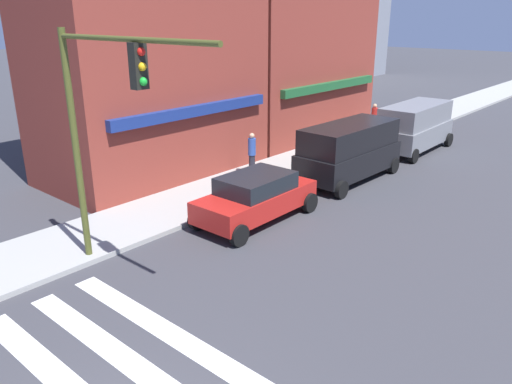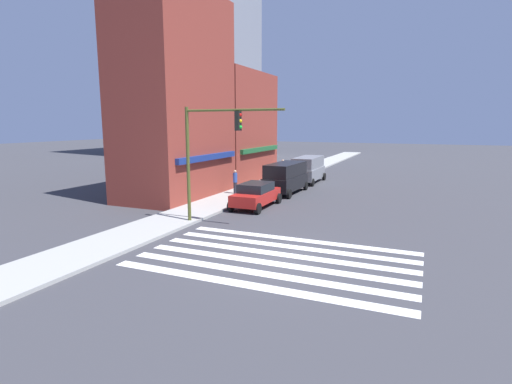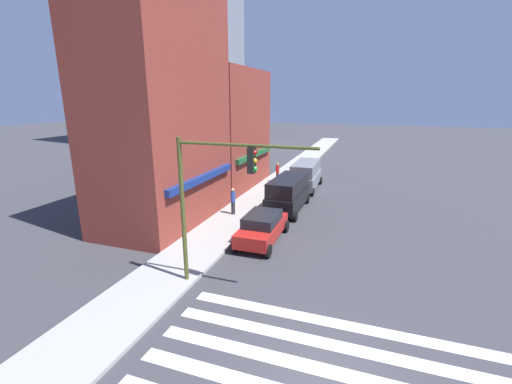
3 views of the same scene
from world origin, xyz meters
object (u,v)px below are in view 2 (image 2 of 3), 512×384
Objects in this scene: sedan_red at (256,194)px; pedestrian_red_jacket at (283,168)px; traffic_signal at (209,144)px; van_black at (286,177)px; van_grey at (308,168)px; pedestrian_blue_shirt at (235,181)px.

pedestrian_red_jacket is at bearing 11.64° from sedan_red.
traffic_signal reaches higher than van_black.
van_grey is 3.01m from pedestrian_red_jacket.
traffic_signal is 3.49× the size of pedestrian_blue_shirt.
van_black is 1.00× the size of van_grey.
pedestrian_blue_shirt is 9.70m from pedestrian_red_jacket.
pedestrian_blue_shirt is at bearing 8.60° from pedestrian_red_jacket.
van_black is 6.22m from van_grey.
pedestrian_red_jacket is at bearing 22.71° from van_black.
van_grey is at bearing 80.08° from pedestrian_red_jacket.
pedestrian_red_jacket is at bearing 68.44° from van_grey.
van_grey reaches higher than pedestrian_blue_shirt.
pedestrian_blue_shirt is at bearing 17.87° from traffic_signal.
van_black reaches higher than pedestrian_red_jacket.
pedestrian_red_jacket is at bearing 177.90° from pedestrian_blue_shirt.
pedestrian_blue_shirt is at bearing 158.96° from van_grey.
sedan_red is (5.17, -0.40, -3.44)m from traffic_signal.
sedan_red is at bearing -4.39° from traffic_signal.
traffic_signal is 1.23× the size of van_grey.
van_black is 7.79m from pedestrian_red_jacket.
van_grey is 2.85× the size of pedestrian_blue_shirt.
van_grey is (17.15, -0.40, -3.00)m from traffic_signal.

